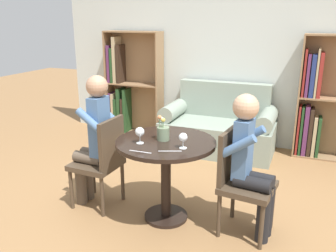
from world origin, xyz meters
The scene contains 15 objects.
ground_plane centered at (0.00, 0.00, 0.00)m, with size 16.00×16.00×0.00m, color olive.
back_wall centered at (0.00, 2.35, 1.35)m, with size 5.20×0.05×2.70m.
round_table centered at (0.00, 0.00, 0.59)m, with size 0.88×0.88×0.76m.
couch centered at (0.00, 1.92, 0.31)m, with size 1.51×0.80×0.92m.
bookshelf_left centered at (-1.56, 2.19, 0.74)m, with size 0.89×0.28×1.60m.
bookshelf_right centered at (1.30, 2.20, 0.73)m, with size 0.89×0.28×1.60m.
chair_left centered at (-0.65, -0.02, 0.49)m, with size 0.44×0.44×0.90m.
chair_right centered at (0.65, 0.05, 0.49)m, with size 0.47×0.47×0.90m.
person_left centered at (-0.74, -0.01, 0.68)m, with size 0.43×0.35×1.29m.
person_right centered at (0.74, 0.03, 0.66)m, with size 0.44×0.37×1.22m.
wine_glass_left centered at (-0.18, -0.14, 0.85)m, with size 0.08×0.08×0.14m.
wine_glass_right centered at (0.20, -0.12, 0.85)m, with size 0.07×0.07×0.13m.
flower_vase centered at (-0.03, 0.01, 0.83)m, with size 0.11×0.11×0.23m.
knife_left_setting centered at (0.13, -0.22, 0.76)m, with size 0.18×0.08×0.00m.
fork_left_setting centered at (-0.09, -0.33, 0.76)m, with size 0.19×0.02×0.00m.
Camera 1 is at (1.12, -2.70, 1.78)m, focal length 38.00 mm.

